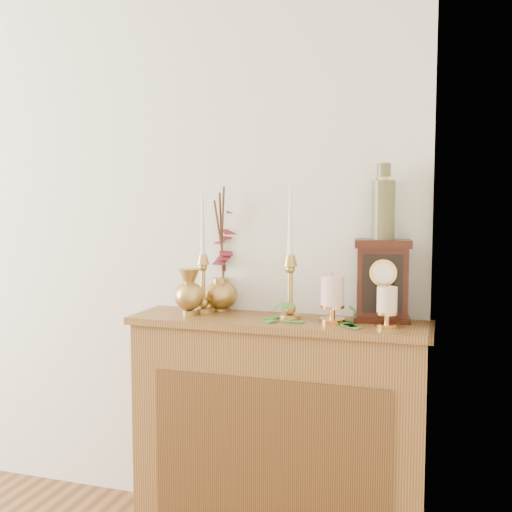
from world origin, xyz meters
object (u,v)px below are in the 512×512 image
(candlestick_left, at_px, (203,274))
(ceramic_vase, at_px, (383,205))
(bud_vase, at_px, (189,292))
(candlestick_center, at_px, (290,277))
(mantel_clock, at_px, (382,281))
(ginger_jar, at_px, (224,255))

(candlestick_left, xyz_separation_m, ceramic_vase, (0.76, 0.05, 0.30))
(candlestick_left, distance_m, bud_vase, 0.11)
(bud_vase, bearing_deg, candlestick_center, 5.04)
(bud_vase, bearing_deg, mantel_clock, 9.05)
(mantel_clock, distance_m, ceramic_vase, 0.30)
(candlestick_center, relative_size, ginger_jar, 0.99)
(candlestick_center, height_order, ceramic_vase, ceramic_vase)
(bud_vase, bearing_deg, candlestick_left, 69.07)
(ceramic_vase, bearing_deg, candlestick_center, -165.78)
(candlestick_left, bearing_deg, ginger_jar, 62.09)
(candlestick_left, bearing_deg, ceramic_vase, 3.71)
(candlestick_center, distance_m, mantel_clock, 0.37)
(candlestick_center, xyz_separation_m, bud_vase, (-0.43, -0.04, -0.08))
(candlestick_center, xyz_separation_m, mantel_clock, (0.36, 0.09, -0.02))
(ceramic_vase, bearing_deg, mantel_clock, -81.26)
(candlestick_left, bearing_deg, mantel_clock, 3.48)
(bud_vase, distance_m, ginger_jar, 0.26)
(candlestick_left, height_order, mantel_clock, candlestick_left)
(ginger_jar, height_order, mantel_clock, ginger_jar)
(mantel_clock, relative_size, ceramic_vase, 1.10)
(ginger_jar, xyz_separation_m, ceramic_vase, (0.70, -0.06, 0.22))
(mantel_clock, bearing_deg, ginger_jar, 165.99)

